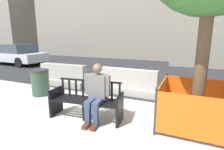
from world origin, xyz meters
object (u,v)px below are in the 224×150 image
at_px(construction_fence, 197,104).
at_px(trash_bin, 40,82).
at_px(street_bench, 86,102).
at_px(car_sedan_mid, 17,55).
at_px(seated_person, 96,92).
at_px(jersey_barrier_centre, 128,83).
at_px(jersey_barrier_left, 63,77).

xyz_separation_m(construction_fence, trash_bin, (-4.66, 0.19, -0.06)).
relative_size(street_bench, car_sedan_mid, 0.40).
relative_size(seated_person, jersey_barrier_centre, 0.65).
xyz_separation_m(jersey_barrier_centre, trash_bin, (-2.58, -1.36, 0.09)).
relative_size(seated_person, construction_fence, 0.86).
relative_size(jersey_barrier_left, trash_bin, 2.37).
bearing_deg(seated_person, street_bench, 175.41).
bearing_deg(street_bench, trash_bin, 160.20).
bearing_deg(jersey_barrier_left, jersey_barrier_centre, 1.35).
relative_size(seated_person, jersey_barrier_left, 0.65).
relative_size(street_bench, construction_fence, 1.13).
relative_size(jersey_barrier_centre, trash_bin, 2.37).
bearing_deg(car_sedan_mid, construction_fence, -21.86).
height_order(construction_fence, trash_bin, construction_fence).
bearing_deg(trash_bin, car_sedan_mid, 146.75).
bearing_deg(trash_bin, construction_fence, -2.30).
height_order(jersey_barrier_centre, car_sedan_mid, car_sedan_mid).
bearing_deg(jersey_barrier_centre, construction_fence, -36.66).
bearing_deg(jersey_barrier_centre, street_bench, -97.47).
relative_size(construction_fence, trash_bin, 1.80).
height_order(street_bench, trash_bin, street_bench).
xyz_separation_m(jersey_barrier_left, construction_fence, (4.77, -1.48, 0.15)).
bearing_deg(jersey_barrier_left, street_bench, -41.30).
height_order(jersey_barrier_centre, jersey_barrier_left, same).
height_order(car_sedan_mid, trash_bin, car_sedan_mid).
distance_m(street_bench, trash_bin, 2.44).
bearing_deg(jersey_barrier_left, car_sedan_mid, 154.91).
bearing_deg(street_bench, jersey_barrier_left, 138.70).
xyz_separation_m(seated_person, construction_fence, (2.07, 0.66, -0.20)).
bearing_deg(car_sedan_mid, street_bench, -30.09).
relative_size(seated_person, car_sedan_mid, 0.30).
height_order(street_bench, car_sedan_mid, car_sedan_mid).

